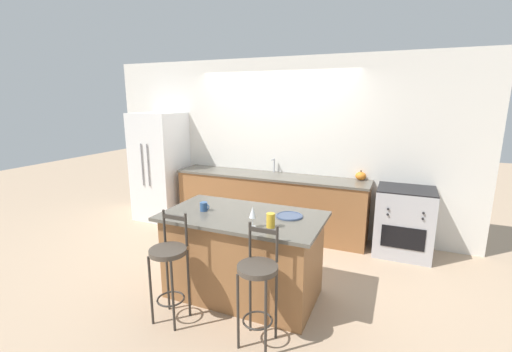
% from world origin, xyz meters
% --- Properties ---
extents(ground_plane, '(18.00, 18.00, 0.00)m').
position_xyz_m(ground_plane, '(0.00, 0.00, 0.00)').
color(ground_plane, tan).
extents(wall_back, '(6.00, 0.07, 2.70)m').
position_xyz_m(wall_back, '(0.00, 0.64, 1.35)').
color(wall_back, silver).
rests_on(wall_back, ground_plane).
extents(back_counter, '(3.03, 0.62, 0.93)m').
position_xyz_m(back_counter, '(0.00, 0.35, 0.47)').
color(back_counter, '#936038').
rests_on(back_counter, ground_plane).
extents(sink_faucet, '(0.02, 0.13, 0.22)m').
position_xyz_m(sink_faucet, '(0.00, 0.53, 1.07)').
color(sink_faucet, '#ADAFB5').
rests_on(sink_faucet, back_counter).
extents(kitchen_island, '(1.66, 0.93, 0.91)m').
position_xyz_m(kitchen_island, '(0.40, -1.46, 0.46)').
color(kitchen_island, '#936038').
rests_on(kitchen_island, ground_plane).
extents(refrigerator, '(0.77, 0.78, 1.85)m').
position_xyz_m(refrigerator, '(-2.00, 0.24, 0.92)').
color(refrigerator, white).
rests_on(refrigerator, ground_plane).
extents(oven_range, '(0.73, 0.64, 0.92)m').
position_xyz_m(oven_range, '(1.96, 0.31, 0.46)').
color(oven_range, '#B7B7BC').
rests_on(oven_range, ground_plane).
extents(bar_stool_near, '(0.34, 0.34, 1.05)m').
position_xyz_m(bar_stool_near, '(-0.05, -2.13, 0.59)').
color(bar_stool_near, '#332D28').
rests_on(bar_stool_near, ground_plane).
extents(bar_stool_far, '(0.34, 0.34, 1.05)m').
position_xyz_m(bar_stool_far, '(0.84, -2.10, 0.59)').
color(bar_stool_far, '#332D28').
rests_on(bar_stool_far, ground_plane).
extents(dinner_plate, '(0.27, 0.27, 0.02)m').
position_xyz_m(dinner_plate, '(0.86, -1.33, 0.92)').
color(dinner_plate, '#425170').
rests_on(dinner_plate, kitchen_island).
extents(wine_glass, '(0.07, 0.07, 0.20)m').
position_xyz_m(wine_glass, '(0.64, -1.75, 1.05)').
color(wine_glass, white).
rests_on(wine_glass, kitchen_island).
extents(coffee_mug, '(0.11, 0.08, 0.09)m').
position_xyz_m(coffee_mug, '(-0.03, -1.52, 0.96)').
color(coffee_mug, '#335689').
rests_on(coffee_mug, kitchen_island).
extents(tumbler_cup, '(0.08, 0.08, 0.14)m').
position_xyz_m(tumbler_cup, '(0.79, -1.69, 0.98)').
color(tumbler_cup, gold).
rests_on(tumbler_cup, kitchen_island).
extents(pumpkin_decoration, '(0.15, 0.15, 0.14)m').
position_xyz_m(pumpkin_decoration, '(1.34, 0.52, 0.99)').
color(pumpkin_decoration, orange).
rests_on(pumpkin_decoration, back_counter).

